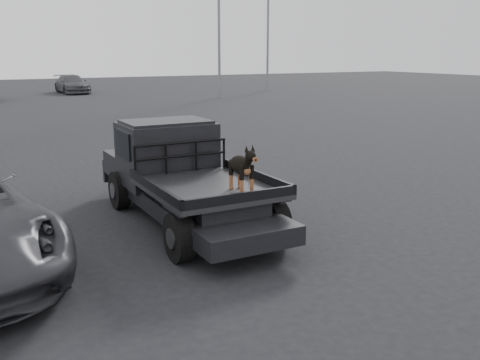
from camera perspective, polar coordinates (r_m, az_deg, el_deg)
ground at (r=8.12m, az=-4.90°, el=-8.93°), size 120.00×120.00×0.00m
flatbed_ute at (r=9.90m, az=-5.73°, el=-1.98°), size 2.00×5.40×0.92m
ute_cab at (r=10.57m, az=-7.85°, el=3.96°), size 1.72×1.30×0.88m
headache_rack at (r=9.91m, az=-6.28°, el=2.40°), size 1.80×0.08×0.55m
dog at (r=8.49m, az=0.13°, el=1.25°), size 0.32×0.60×0.74m
distant_car_b at (r=43.34m, az=-17.48°, el=9.73°), size 2.11×4.76×1.36m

